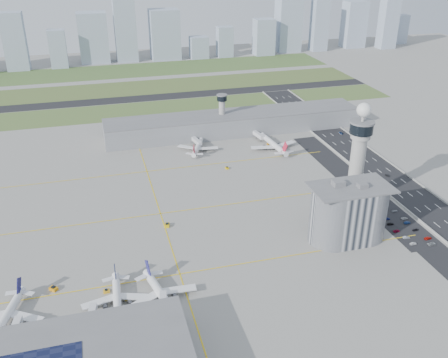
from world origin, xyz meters
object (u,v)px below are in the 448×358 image
object	(u,v)px
jet_bridge_far_0	(193,140)
tug_2	(106,291)
tug_1	(127,297)
car_lot_5	(379,213)
jet_bridge_near_0	(10,346)
car_hw_4	(297,113)
jet_bridge_near_2	(163,317)
car_hw_1	(387,175)
car_lot_4	(387,219)
airplane_far_a	(198,144)
car_lot_3	(390,224)
jet_bridge_far_1	(254,134)
admin_building	(348,213)
airplane_near_b	(117,296)
control_tower	(358,153)
car_lot_9	(407,223)
tug_4	(227,168)
tug_5	(269,144)
car_hw_2	(341,133)
car_lot_11	(395,211)
car_lot_6	(432,244)
car_lot_10	(404,218)
car_lot_0	(413,243)
airplane_near_a	(4,314)
car_lot_1	(406,237)
tug_3	(167,225)
car_lot_7	(428,238)
car_lot_8	(416,230)
jet_bridge_near_1	(89,331)
airplane_near_c	(162,292)
car_lot_2	(397,231)
tug_0	(53,288)
airplane_far_b	(273,141)

from	to	relation	value
jet_bridge_far_0	tug_2	xyz separation A→B (m)	(-76.81, -166.52, -2.00)
tug_1	car_lot_5	distance (m)	154.12
jet_bridge_near_0	car_hw_4	distance (m)	326.20
jet_bridge_near_2	car_hw_1	size ratio (longest dim) A/B	3.92
car_lot_4	car_lot_5	xyz separation A→B (m)	(-0.85, 7.10, 0.02)
airplane_far_a	car_lot_3	xyz separation A→B (m)	(80.28, -134.97, -4.57)
jet_bridge_far_0	car_lot_4	xyz separation A→B (m)	(82.08, -143.26, -2.24)
car_lot_5	jet_bridge_far_1	bearing A→B (deg)	12.27
admin_building	tug_2	world-z (taller)	admin_building
admin_building	car_lot_3	distance (m)	34.62
airplane_near_b	car_lot_5	distance (m)	159.27
control_tower	car_lot_9	xyz separation A→B (m)	(20.55, -26.27, -34.39)
tug_4	tug_5	xyz separation A→B (m)	(43.47, 34.32, 0.00)
airplane_far_a	car_lot_5	size ratio (longest dim) A/B	9.57
admin_building	airplane_far_a	size ratio (longest dim) A/B	1.15
jet_bridge_near_0	car_hw_2	world-z (taller)	jet_bridge_near_0
admin_building	car_lot_11	size ratio (longest dim) A/B	10.83
control_tower	car_lot_6	world-z (taller)	control_tower
car_hw_2	car_lot_10	bearing A→B (deg)	-101.49
jet_bridge_far_1	car_hw_1	bearing A→B (deg)	24.48
jet_bridge_near_0	car_lot_0	size ratio (longest dim) A/B	3.61
control_tower	airplane_near_a	xyz separation A→B (m)	(-188.51, -52.18, -29.79)
car_lot_1	car_lot_9	bearing A→B (deg)	-29.10
tug_4	car_hw_1	distance (m)	108.97
tug_3	car_lot_9	size ratio (longest dim) A/B	0.90
car_lot_4	car_lot_10	distance (m)	10.13
car_lot_7	car_hw_1	distance (m)	77.53
airplane_near_b	car_lot_9	distance (m)	165.42
tug_2	car_lot_8	xyz separation A→B (m)	(167.54, 8.58, -0.22)
jet_bridge_far_0	car_lot_6	distance (m)	194.83
jet_bridge_near_1	car_lot_4	size ratio (longest dim) A/B	3.92
airplane_near_a	car_lot_10	xyz separation A→B (m)	(210.46, 30.64, -4.70)
airplane_near_c	tug_1	distance (m)	17.07
airplane_far_a	car_lot_7	size ratio (longest dim) A/B	8.10
jet_bridge_far_1	car_lot_7	xyz separation A→B (m)	(42.01, -167.19, -2.19)
car_lot_5	car_lot_9	xyz separation A→B (m)	(9.32, -14.11, 0.02)
car_lot_9	airplane_near_c	bearing A→B (deg)	98.32
airplane_near_a	car_lot_5	size ratio (longest dim) A/B	9.79
tug_1	car_lot_2	xyz separation A→B (m)	(148.29, 17.32, -0.24)
tug_0	car_lot_5	xyz separation A→B (m)	(181.32, 22.28, -0.40)
car_lot_0	car_hw_2	bearing A→B (deg)	-16.18
airplane_near_a	tug_5	bearing A→B (deg)	148.79
car_lot_7	airplane_near_c	bearing A→B (deg)	88.08
jet_bridge_near_2	tug_1	size ratio (longest dim) A/B	5.12
car_lot_4	car_hw_1	world-z (taller)	car_lot_4
jet_bridge_far_0	car_lot_8	xyz separation A→B (m)	(90.73, -157.94, -2.22)
airplane_near_b	airplane_far_b	world-z (taller)	airplane_far_b
tug_1	car_lot_11	world-z (taller)	tug_1
admin_building	car_hw_2	size ratio (longest dim) A/B	9.02
control_tower	tug_1	size ratio (longest dim) A/B	23.61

